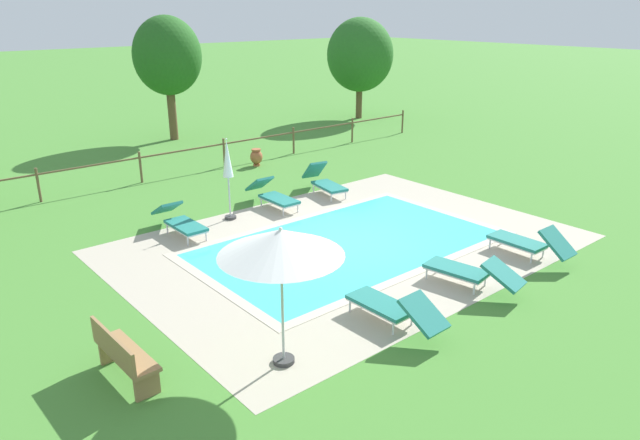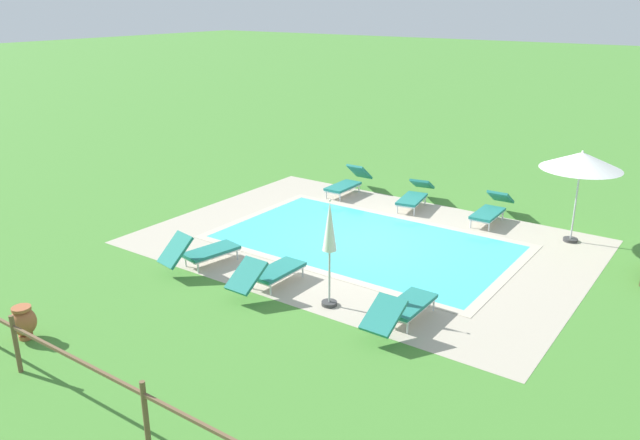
% 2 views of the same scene
% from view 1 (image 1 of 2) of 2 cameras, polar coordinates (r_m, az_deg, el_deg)
% --- Properties ---
extents(ground_plane, '(160.00, 160.00, 0.00)m').
position_cam_1_polar(ground_plane, '(14.44, 2.74, -2.33)').
color(ground_plane, '#478433').
extents(pool_deck_paving, '(10.82, 7.80, 0.01)m').
position_cam_1_polar(pool_deck_paving, '(14.44, 2.74, -2.32)').
color(pool_deck_paving, '#B2A893').
rests_on(pool_deck_paving, ground).
extents(swimming_pool_water, '(7.18, 4.16, 0.01)m').
position_cam_1_polar(swimming_pool_water, '(14.44, 2.74, -2.32)').
color(swimming_pool_water, '#42CCD6').
rests_on(swimming_pool_water, ground).
extents(pool_coping_rim, '(7.66, 4.64, 0.01)m').
position_cam_1_polar(pool_coping_rim, '(14.44, 2.74, -2.30)').
color(pool_coping_rim, '#C0B59F').
rests_on(pool_coping_rim, ground).
extents(sun_lounger_north_near_steps, '(0.63, 2.03, 0.81)m').
position_cam_1_polar(sun_lounger_north_near_steps, '(17.04, -4.61, 2.47)').
color(sun_lounger_north_near_steps, '#237A70').
rests_on(sun_lounger_north_near_steps, ground).
extents(sun_lounger_north_mid, '(0.61, 1.99, 0.85)m').
position_cam_1_polar(sun_lounger_north_mid, '(14.38, 19.72, -2.05)').
color(sun_lounger_north_mid, '#237A70').
rests_on(sun_lounger_north_mid, ground).
extents(sun_lounger_north_far, '(0.61, 2.05, 0.75)m').
position_cam_1_polar(sun_lounger_north_far, '(15.36, -13.53, -0.06)').
color(sun_lounger_north_far, '#237A70').
rests_on(sun_lounger_north_far, ground).
extents(sun_lounger_north_end, '(0.64, 2.06, 0.77)m').
position_cam_1_polar(sun_lounger_north_end, '(10.81, 7.12, -8.47)').
color(sun_lounger_north_end, '#237A70').
rests_on(sun_lounger_north_end, ground).
extents(sun_lounger_south_near_corner, '(0.95, 2.00, 0.93)m').
position_cam_1_polar(sun_lounger_south_near_corner, '(18.24, 0.48, 3.78)').
color(sun_lounger_south_near_corner, '#237A70').
rests_on(sun_lounger_south_near_corner, ground).
extents(sun_lounger_south_mid, '(0.95, 2.14, 0.73)m').
position_cam_1_polar(sun_lounger_south_mid, '(12.51, 14.43, -4.89)').
color(sun_lounger_south_mid, '#237A70').
rests_on(sun_lounger_south_mid, ground).
extents(patio_umbrella_open_foreground, '(1.98, 1.98, 2.38)m').
position_cam_1_polar(patio_umbrella_open_foreground, '(8.89, -3.86, -2.31)').
color(patio_umbrella_open_foreground, '#383838').
rests_on(patio_umbrella_open_foreground, ground).
extents(patio_umbrella_closed_row_mid_west, '(0.32, 0.32, 2.27)m').
position_cam_1_polar(patio_umbrella_closed_row_mid_west, '(15.86, -9.04, 5.36)').
color(patio_umbrella_closed_row_mid_west, '#383838').
rests_on(patio_umbrella_closed_row_mid_west, ground).
extents(wooden_bench_lawn_side, '(0.49, 1.51, 0.87)m').
position_cam_1_polar(wooden_bench_lawn_side, '(9.72, -18.79, -12.32)').
color(wooden_bench_lawn_side, '#937047').
rests_on(wooden_bench_lawn_side, ground).
extents(terracotta_urn_near_fence, '(0.46, 0.46, 0.64)m').
position_cam_1_polar(terracotta_urn_near_fence, '(21.66, -6.25, 6.18)').
color(terracotta_urn_near_fence, '#A85B38').
rests_on(terracotta_urn_near_fence, ground).
extents(perimeter_fence, '(22.55, 0.08, 1.05)m').
position_cam_1_polar(perimeter_fence, '(20.88, -13.18, 6.22)').
color(perimeter_fence, brown).
rests_on(perimeter_fence, ground).
extents(tree_far_west, '(2.89, 2.89, 5.25)m').
position_cam_1_polar(tree_far_west, '(26.43, -14.73, 15.25)').
color(tree_far_west, brown).
rests_on(tree_far_west, ground).
extents(tree_west_mid, '(3.40, 3.40, 5.09)m').
position_cam_1_polar(tree_west_mid, '(31.05, 3.95, 15.82)').
color(tree_west_mid, brown).
rests_on(tree_west_mid, ground).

